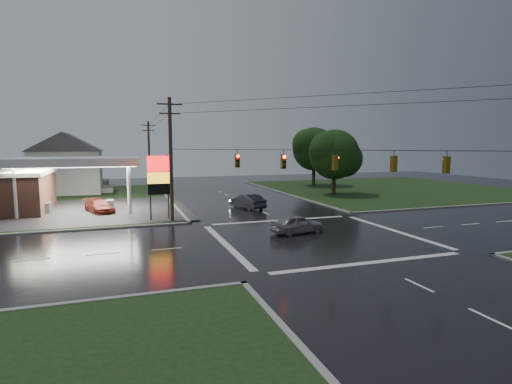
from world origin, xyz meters
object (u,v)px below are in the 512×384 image
object	(u,v)px
pylon_sign	(159,177)
tree_ne_near	(335,155)
utility_pole_n	(149,154)
house_near	(67,162)
car_crossing	(297,224)
utility_pole_nw	(171,158)
house_far	(70,160)
tree_ne_far	(315,149)
car_pump	(99,206)
car_north	(248,201)

from	to	relation	value
pylon_sign	tree_ne_near	size ratio (longest dim) A/B	0.67
utility_pole_n	house_near	distance (m)	11.67
house_near	car_crossing	distance (m)	39.95
utility_pole_nw	car_crossing	size ratio (longest dim) A/B	2.58
pylon_sign	house_far	world-z (taller)	house_far
tree_ne_far	pylon_sign	bearing A→B (deg)	-139.65
house_near	house_far	size ratio (longest dim) A/B	1.00
house_far	tree_ne_far	xyz separation A→B (m)	(39.10, -14.01, 1.77)
car_pump	car_north	bearing A→B (deg)	-30.16
house_near	tree_ne_near	bearing A→B (deg)	-21.76
tree_ne_far	utility_pole_n	bearing A→B (deg)	171.45
pylon_sign	car_north	world-z (taller)	pylon_sign
car_north	car_pump	world-z (taller)	car_north
utility_pole_nw	tree_ne_near	size ratio (longest dim) A/B	1.22
utility_pole_nw	house_near	xyz separation A→B (m)	(-11.45, 26.50, -1.32)
pylon_sign	tree_ne_far	size ratio (longest dim) A/B	0.61
house_near	tree_ne_far	world-z (taller)	tree_ne_far
pylon_sign	car_crossing	bearing A→B (deg)	-42.12
tree_ne_near	car_pump	world-z (taller)	tree_ne_near
pylon_sign	house_near	bearing A→B (deg)	112.28
car_crossing	car_north	bearing A→B (deg)	-8.74
house_far	tree_ne_near	xyz separation A→B (m)	(36.09, -26.01, 1.16)
utility_pole_n	utility_pole_nw	bearing A→B (deg)	-90.00
pylon_sign	car_north	distance (m)	10.98
tree_ne_near	car_north	size ratio (longest dim) A/B	1.88
tree_ne_near	utility_pole_nw	bearing A→B (deg)	-152.14
utility_pole_nw	car_pump	distance (m)	10.85
tree_ne_far	car_crossing	bearing A→B (deg)	-119.05
pylon_sign	tree_ne_near	world-z (taller)	tree_ne_near
utility_pole_nw	house_far	bearing A→B (deg)	107.92
utility_pole_nw	tree_ne_near	xyz separation A→B (m)	(23.64, 12.49, -0.16)
tree_ne_far	utility_pole_nw	bearing A→B (deg)	-137.41
utility_pole_n	tree_ne_near	distance (m)	28.55
tree_ne_near	house_far	bearing A→B (deg)	144.23
car_pump	car_crossing	bearing A→B (deg)	-66.75
pylon_sign	house_near	size ratio (longest dim) A/B	0.54
pylon_sign	car_north	xyz separation A→B (m)	(9.70, 4.01, -3.22)
house_far	tree_ne_near	bearing A→B (deg)	-35.77
utility_pole_nw	house_far	distance (m)	40.48
house_near	house_far	xyz separation A→B (m)	(-1.00, 12.00, 0.00)
pylon_sign	car_pump	world-z (taller)	pylon_sign
house_near	car_crossing	bearing A→B (deg)	-59.53
house_far	car_pump	distance (m)	32.17
house_near	car_pump	bearing A→B (deg)	-75.51
utility_pole_n	house_near	size ratio (longest dim) A/B	0.95
utility_pole_n	car_crossing	xyz separation A→B (m)	(8.72, -36.29, -4.74)
car_crossing	house_far	bearing A→B (deg)	15.75
tree_ne_near	car_pump	xyz separation A→B (m)	(-30.08, -5.37, -4.89)
house_far	car_north	world-z (taller)	house_far
car_crossing	car_pump	size ratio (longest dim) A/B	0.92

